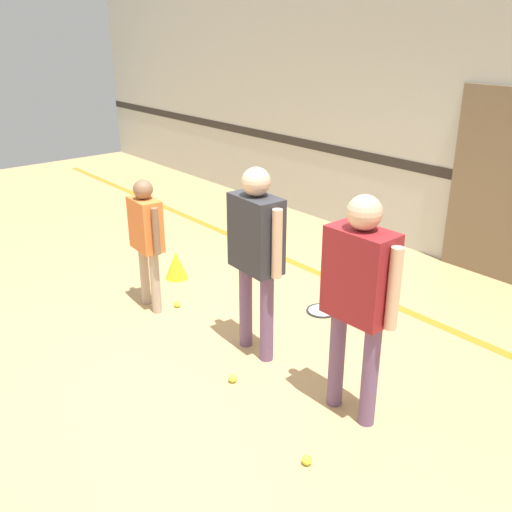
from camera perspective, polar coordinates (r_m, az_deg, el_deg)
ground_plane at (r=4.92m, az=-3.23°, el=-9.64°), size 16.00×16.00×0.00m
wall_back at (r=6.73m, az=19.77°, el=12.44°), size 16.00×0.07×3.20m
floor_stripe at (r=6.04m, az=10.67°, el=-3.59°), size 14.40×0.10×0.01m
person_instructor at (r=4.49m, az=0.00°, el=1.29°), size 0.61×0.27×1.60m
person_student_left at (r=5.42m, az=-10.92°, el=2.46°), size 0.49×0.23×1.29m
person_student_right at (r=3.79m, az=10.26°, el=-2.99°), size 0.62×0.26×1.62m
racket_spare_on_floor at (r=5.60m, az=6.78°, el=-5.43°), size 0.44×0.53×0.03m
tennis_ball_near_instructor at (r=4.54m, az=-2.35°, el=-12.13°), size 0.07×0.07×0.07m
tennis_ball_by_spare_racket at (r=5.64m, az=8.41°, el=-5.01°), size 0.07×0.07×0.07m
tennis_ball_stray_left at (r=3.84m, az=5.11°, el=-19.66°), size 0.07×0.07×0.07m
tennis_ball_stray_right at (r=5.68m, az=-7.88°, el=-4.77°), size 0.07×0.07×0.07m
training_cone at (r=6.27m, az=-7.99°, el=-0.90°), size 0.25×0.25×0.30m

